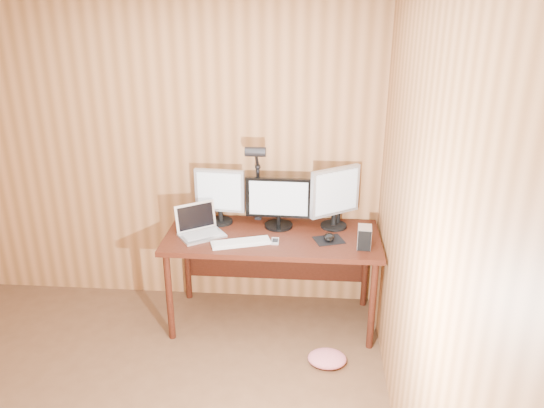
# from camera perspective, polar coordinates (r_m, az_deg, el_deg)

# --- Properties ---
(room_shell) EXTENTS (4.00, 4.00, 4.00)m
(room_shell) POSITION_cam_1_polar(r_m,az_deg,el_deg) (2.59, -24.17, -7.53)
(room_shell) COLOR brown
(room_shell) RESTS_ON ground
(desk) EXTENTS (1.60, 0.70, 0.75)m
(desk) POSITION_cam_1_polar(r_m,az_deg,el_deg) (4.09, 0.13, -4.48)
(desk) COLOR #39150C
(desk) RESTS_ON floor
(monitor_center) EXTENTS (0.50, 0.22, 0.40)m
(monitor_center) POSITION_cam_1_polar(r_m,az_deg,el_deg) (4.04, 0.72, 0.20)
(monitor_center) COLOR black
(monitor_center) RESTS_ON desk
(monitor_left) EXTENTS (0.39, 0.18, 0.44)m
(monitor_left) POSITION_cam_1_polar(r_m,az_deg,el_deg) (4.12, -5.63, 1.00)
(monitor_left) COLOR black
(monitor_left) RESTS_ON desk
(monitor_right) EXTENTS (0.37, 0.27, 0.48)m
(monitor_right) POSITION_cam_1_polar(r_m,az_deg,el_deg) (4.04, 6.81, 0.90)
(monitor_right) COLOR black
(monitor_right) RESTS_ON desk
(laptop) EXTENTS (0.40, 0.38, 0.23)m
(laptop) POSITION_cam_1_polar(r_m,az_deg,el_deg) (4.00, -7.84, -2.50)
(laptop) COLOR silver
(laptop) RESTS_ON desk
(keyboard) EXTENTS (0.45, 0.26, 0.02)m
(keyboard) POSITION_cam_1_polar(r_m,az_deg,el_deg) (3.84, -3.37, -4.15)
(keyboard) COLOR silver
(keyboard) RESTS_ON desk
(mousepad) EXTENTS (0.25, 0.23, 0.00)m
(mousepad) POSITION_cam_1_polar(r_m,az_deg,el_deg) (3.91, 6.13, -3.88)
(mousepad) COLOR black
(mousepad) RESTS_ON desk
(mouse) EXTENTS (0.10, 0.13, 0.04)m
(mouse) POSITION_cam_1_polar(r_m,az_deg,el_deg) (3.90, 6.14, -3.58)
(mouse) COLOR black
(mouse) RESTS_ON mousepad
(hard_drive) EXTENTS (0.11, 0.15, 0.15)m
(hard_drive) POSITION_cam_1_polar(r_m,az_deg,el_deg) (3.82, 9.91, -3.54)
(hard_drive) COLOR silver
(hard_drive) RESTS_ON desk
(phone) EXTENTS (0.06, 0.11, 0.01)m
(phone) POSITION_cam_1_polar(r_m,az_deg,el_deg) (3.86, 0.34, -4.01)
(phone) COLOR silver
(phone) RESTS_ON desk
(speaker) EXTENTS (0.05, 0.05, 0.11)m
(speaker) POSITION_cam_1_polar(r_m,az_deg,el_deg) (4.17, 7.05, -1.48)
(speaker) COLOR black
(speaker) RESTS_ON desk
(desk_lamp) EXTENTS (0.16, 0.22, 0.68)m
(desk_lamp) POSITION_cam_1_polar(r_m,az_deg,el_deg) (4.04, -1.66, 3.45)
(desk_lamp) COLOR black
(desk_lamp) RESTS_ON desk
(fabric_pile) EXTENTS (0.27, 0.22, 0.09)m
(fabric_pile) POSITION_cam_1_polar(r_m,az_deg,el_deg) (3.90, 5.94, -16.21)
(fabric_pile) COLOR #D76873
(fabric_pile) RESTS_ON floor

